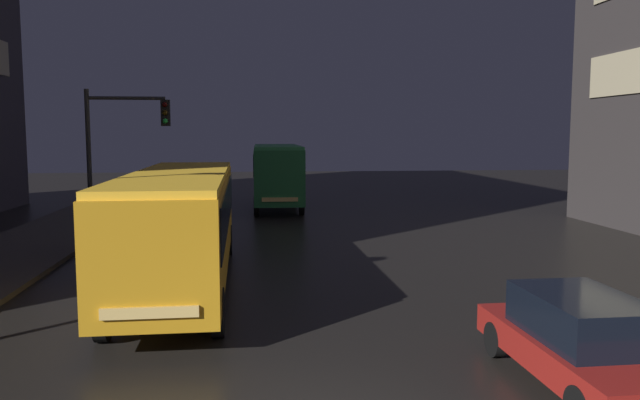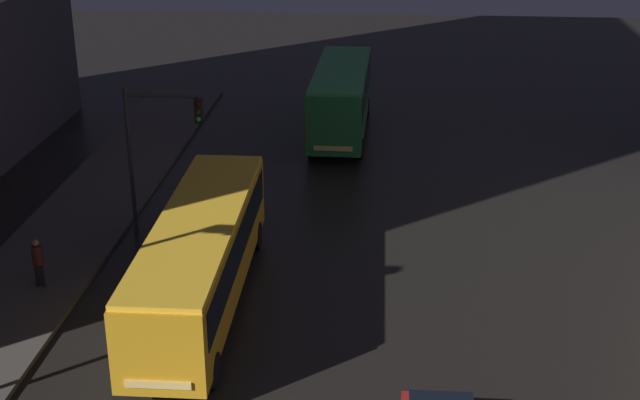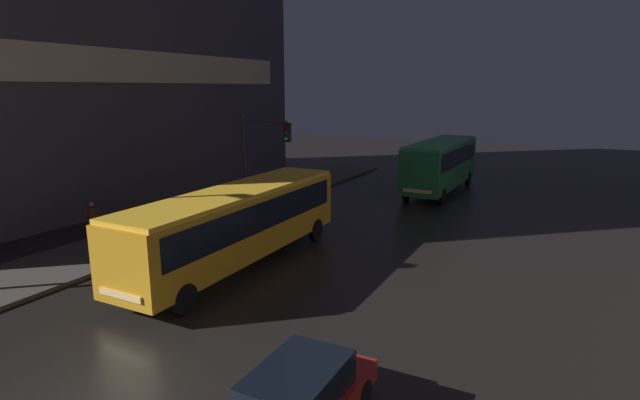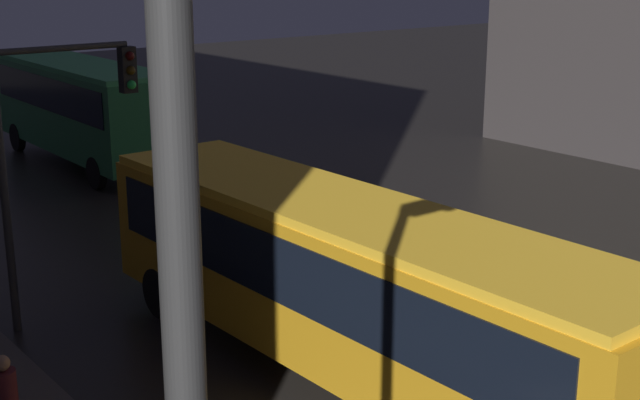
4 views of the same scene
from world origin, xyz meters
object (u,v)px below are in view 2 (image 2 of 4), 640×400
Objects in this scene: bus_near at (200,252)px; traffic_light_main at (156,137)px; bus_far at (341,94)px; pedestrian_mid at (38,259)px.

traffic_light_main reaches higher than bus_near.
bus_far is 13.80m from traffic_light_main.
traffic_light_main is at bearing -169.66° from pedestrian_mid.
bus_near is 2.08× the size of traffic_light_main.
bus_far is 19.29m from pedestrian_mid.
pedestrian_mid is at bearing -120.54° from traffic_light_main.
traffic_light_main is at bearing 65.01° from bus_far.
pedestrian_mid is at bearing 63.59° from bus_far.
bus_near is at bearing -63.91° from traffic_light_main.
pedestrian_mid is 0.29× the size of traffic_light_main.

